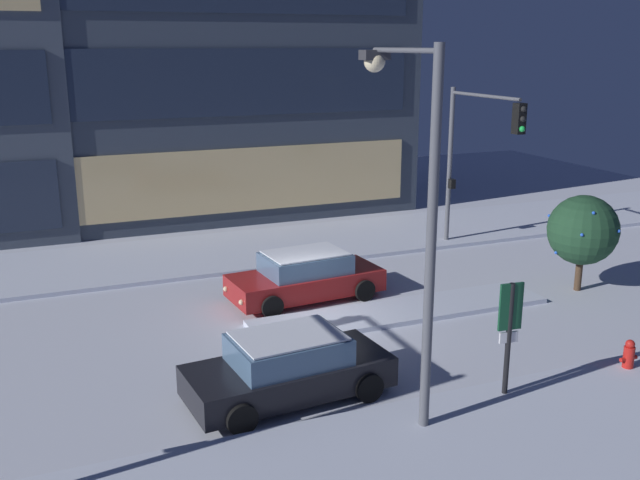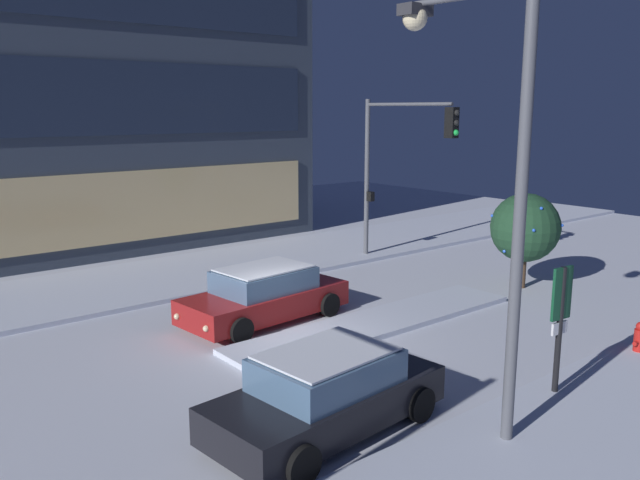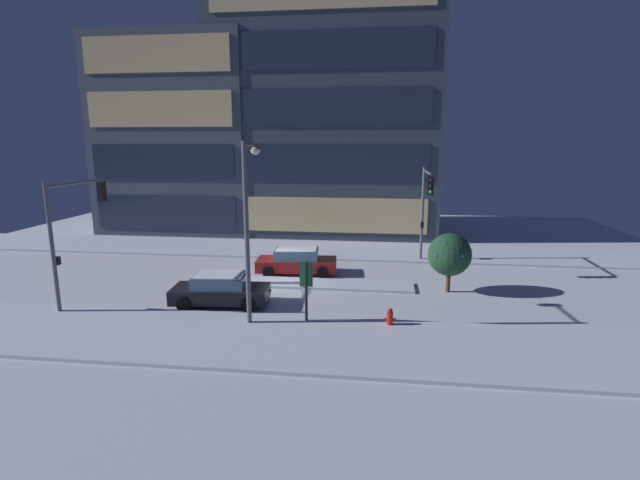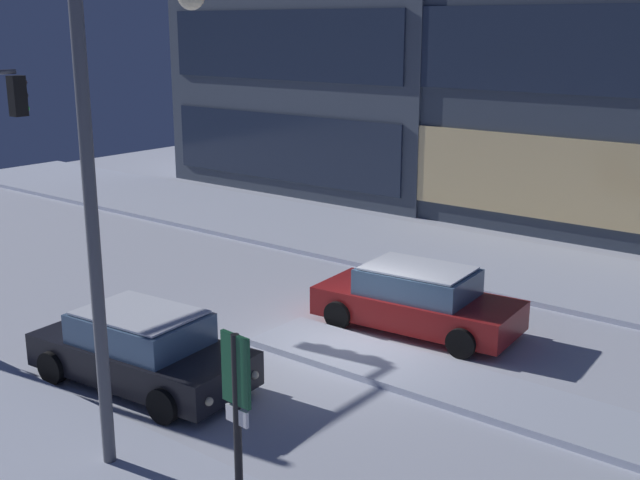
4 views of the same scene
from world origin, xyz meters
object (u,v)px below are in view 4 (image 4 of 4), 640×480
Objects in this scene: car_far at (417,300)px; parking_info_sign at (237,399)px; car_near at (142,350)px; street_lamp_arched at (124,152)px.

parking_info_sign is (1.76, -7.66, 1.00)m from car_far.
car_near is 0.97× the size of car_far.
street_lamp_arched is 2.83× the size of parking_info_sign.
street_lamp_arched reaches higher than car_far.
car_far is 1.81× the size of parking_info_sign.
car_near is 1.75× the size of parking_info_sign.
car_far is 0.64× the size of street_lamp_arched.
street_lamp_arched reaches higher than car_near.
car_near is at bearing 72.01° from parking_info_sign.
car_far is at bearing 17.75° from parking_info_sign.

